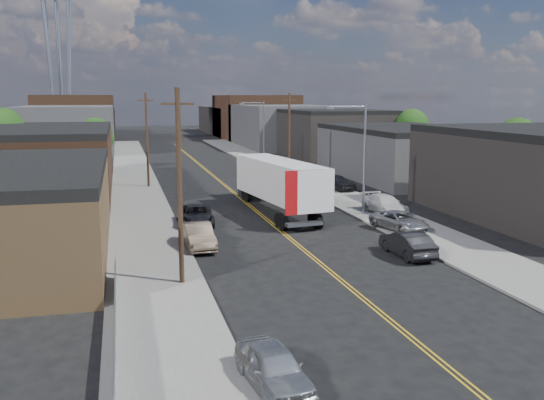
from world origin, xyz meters
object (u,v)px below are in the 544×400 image
car_right_oncoming (407,244)px  car_right_lot_b (385,204)px  semi_truck (275,181)px  car_left_b (198,236)px  car_right_lot_c (336,182)px  car_left_c (196,215)px  car_left_a (274,367)px  car_right_lot_a (399,221)px

car_right_oncoming → car_right_lot_b: car_right_lot_b is taller
semi_truck → car_right_oncoming: size_ratio=3.69×
car_left_b → car_right_lot_b: 17.78m
semi_truck → car_right_oncoming: semi_truck is taller
car_right_lot_c → car_left_c: bearing=-161.4°
car_left_a → car_right_oncoming: car_right_oncoming is taller
car_right_lot_a → car_right_lot_c: car_right_lot_c is taller
semi_truck → car_right_lot_c: bearing=38.3°
car_left_c → car_right_lot_b: 15.47m
car_left_c → car_right_lot_a: bearing=-18.2°
car_left_a → car_right_lot_c: size_ratio=0.89×
semi_truck → car_right_oncoming: (4.12, -16.25, -1.77)m
car_right_oncoming → car_left_a: bearing=49.1°
car_right_oncoming → car_right_lot_a: (2.58, 6.40, 0.03)m
car_left_c → semi_truck: bearing=34.1°
car_left_b → car_right_lot_c: 26.29m
car_left_a → semi_truck: bearing=68.6°
car_left_c → car_right_lot_c: 20.72m
car_left_a → car_left_c: car_left_c is taller
car_right_lot_b → car_right_lot_a: bearing=-111.2°
semi_truck → car_right_lot_b: (8.32, -3.86, -1.65)m
car_left_a → car_left_c: bearing=81.5°
car_left_a → car_right_lot_b: bearing=51.9°
car_left_b → car_right_oncoming: bearing=-24.6°
car_left_a → car_left_c: (0.75, 26.55, 0.03)m
car_left_b → car_right_oncoming: size_ratio=1.02×
car_left_a → car_left_b: car_left_b is taller
car_right_lot_b → semi_truck: bearing=149.0°
car_left_b → car_right_lot_c: (16.72, 20.29, 0.17)m
car_right_lot_b → car_right_lot_c: size_ratio=1.08×
semi_truck → car_left_b: size_ratio=3.61×
semi_truck → car_right_lot_a: 12.04m
car_right_lot_c → car_left_a: bearing=-133.8°
semi_truck → car_left_b: 13.79m
car_right_lot_b → car_right_lot_c: car_right_lot_c is taller
car_left_c → car_right_lot_b: bearing=5.2°
semi_truck → car_right_lot_b: size_ratio=3.37×
car_left_c → car_right_lot_c: bearing=44.0°
car_right_lot_a → semi_truck: bearing=108.8°
car_left_b → car_right_lot_a: car_left_b is taller
car_left_a → car_right_lot_a: 25.40m
car_right_lot_b → car_right_lot_c: 13.00m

